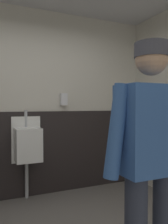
# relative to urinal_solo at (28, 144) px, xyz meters

# --- Properties ---
(wall_back) EXTENTS (4.39, 0.12, 2.70)m
(wall_back) POSITION_rel_urinal_solo_xyz_m (0.01, 0.22, 0.57)
(wall_back) COLOR beige
(wall_back) RESTS_ON ground_plane
(wainscot_band_back) EXTENTS (3.79, 0.03, 1.22)m
(wainscot_band_back) POSITION_rel_urinal_solo_xyz_m (0.01, 0.14, -0.17)
(wainscot_band_back) COLOR black
(wainscot_band_back) RESTS_ON ground_plane
(urinal_solo) EXTENTS (0.40, 0.34, 1.24)m
(urinal_solo) POSITION_rel_urinal_solo_xyz_m (0.00, 0.00, 0.00)
(urinal_solo) COLOR white
(urinal_solo) RESTS_ON ground_plane
(person) EXTENTS (0.63, 0.60, 1.69)m
(person) POSITION_rel_urinal_solo_xyz_m (0.40, -2.05, 0.21)
(person) COLOR #2D3342
(person) RESTS_ON ground_plane
(soap_dispenser) EXTENTS (0.10, 0.07, 0.18)m
(soap_dispenser) POSITION_rel_urinal_solo_xyz_m (0.56, 0.12, 0.62)
(soap_dispenser) COLOR silver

